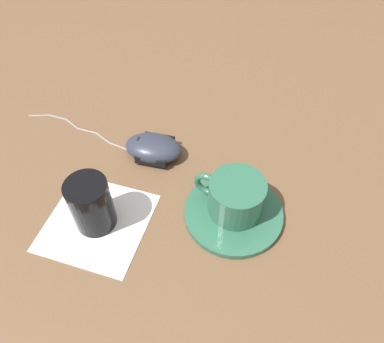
% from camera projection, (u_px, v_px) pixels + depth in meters
% --- Properties ---
extents(ground_plane, '(3.00, 3.00, 0.00)m').
position_uv_depth(ground_plane, '(156.00, 209.00, 0.59)').
color(ground_plane, brown).
extents(saucer, '(0.15, 0.15, 0.01)m').
position_uv_depth(saucer, '(233.00, 213.00, 0.58)').
color(saucer, '#2D664C').
rests_on(saucer, ground).
extents(coffee_cup, '(0.08, 0.10, 0.06)m').
position_uv_depth(coffee_cup, '(235.00, 196.00, 0.56)').
color(coffee_cup, '#2D664C').
rests_on(coffee_cup, saucer).
extents(computer_mouse, '(0.09, 0.12, 0.04)m').
position_uv_depth(computer_mouse, '(155.00, 148.00, 0.65)').
color(computer_mouse, '#2D3342').
rests_on(computer_mouse, ground).
extents(mouse_cable, '(0.11, 0.20, 0.00)m').
position_uv_depth(mouse_cable, '(79.00, 128.00, 0.71)').
color(mouse_cable, gray).
rests_on(mouse_cable, ground).
extents(napkin_under_glass, '(0.20, 0.20, 0.00)m').
position_uv_depth(napkin_under_glass, '(97.00, 222.00, 0.57)').
color(napkin_under_glass, white).
rests_on(napkin_under_glass, ground).
extents(drinking_glass, '(0.06, 0.06, 0.09)m').
position_uv_depth(drinking_glass, '(91.00, 204.00, 0.54)').
color(drinking_glass, black).
rests_on(drinking_glass, napkin_under_glass).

